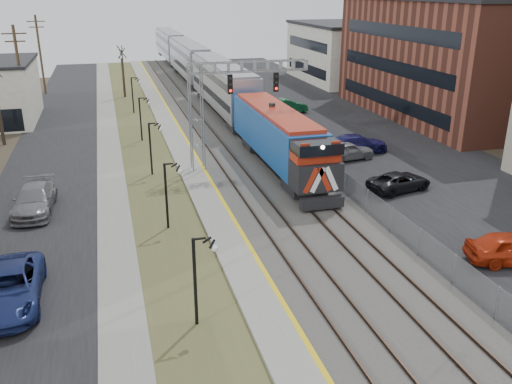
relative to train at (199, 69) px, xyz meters
name	(u,v)px	position (x,y,z in m)	size (l,w,h in m)	color
street_west	(54,156)	(-17.00, -27.19, -2.90)	(7.00, 120.00, 0.04)	black
sidewalk	(109,152)	(-12.50, -27.19, -2.88)	(2.00, 120.00, 0.08)	gray
grass_median	(145,150)	(-9.50, -27.19, -2.89)	(4.00, 120.00, 0.06)	#4E4F2A
platform	(179,146)	(-6.50, -27.19, -2.80)	(2.00, 120.00, 0.24)	gray
ballast_bed	(234,142)	(-1.50, -27.19, -2.82)	(8.00, 120.00, 0.20)	#595651
parking_lot	(356,134)	(10.50, -27.19, -2.90)	(16.00, 120.00, 0.04)	black
platform_edge	(189,144)	(-5.62, -27.19, -2.67)	(0.24, 120.00, 0.01)	gold
track_near	(213,142)	(-3.50, -27.19, -2.64)	(1.58, 120.00, 0.15)	#2D2119
track_far	(251,139)	(0.00, -27.19, -2.64)	(1.58, 120.00, 0.15)	#2D2119
train	(199,69)	(0.00, 0.00, 0.00)	(3.00, 85.85, 5.33)	#124896
signal_gantry	(219,98)	(-4.28, -34.19, 2.67)	(9.00, 1.07, 8.15)	gray
lampposts	(166,195)	(-9.50, -43.90, -0.92)	(0.14, 62.14, 4.00)	black
fence	(279,132)	(2.70, -27.19, -2.12)	(0.04, 120.00, 1.60)	gray
bare_trees	(39,115)	(-18.16, -23.27, -0.22)	(12.30, 42.30, 5.95)	#382D23
car_lot_c	(399,182)	(6.66, -42.11, -2.28)	(2.13, 4.62, 1.29)	black
car_lot_d	(357,144)	(7.75, -32.98, -2.13)	(2.21, 5.43, 1.58)	#18164F
car_lot_e	(347,151)	(6.16, -34.60, -2.16)	(1.80, 4.48, 1.53)	slate
car_lot_f	(286,106)	(6.92, -16.58, -2.14)	(1.66, 4.76, 1.57)	#0E4726
car_street_a	(8,289)	(-17.20, -50.48, -2.10)	(2.73, 5.92, 1.64)	navy
car_street_b	(34,200)	(-17.21, -39.48, -2.11)	(2.27, 5.59, 1.62)	slate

